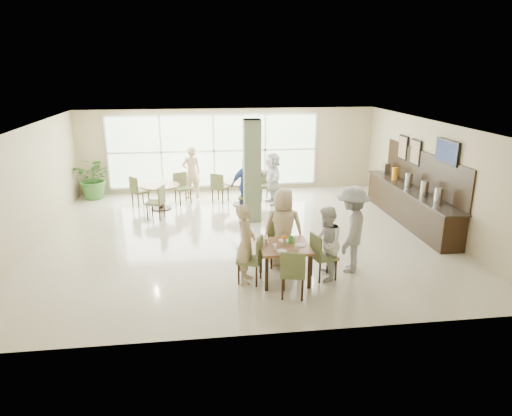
{
  "coord_description": "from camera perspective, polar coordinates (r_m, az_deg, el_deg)",
  "views": [
    {
      "loc": [
        -1.05,
        -10.83,
        4.11
      ],
      "look_at": [
        0.2,
        -1.2,
        1.1
      ],
      "focal_mm": 32.0,
      "sensor_mm": 36.0,
      "label": 1
    }
  ],
  "objects": [
    {
      "name": "ground",
      "position": [
        11.64,
        -1.74,
        -3.48
      ],
      "size": [
        10.0,
        10.0,
        0.0
      ],
      "primitive_type": "plane",
      "color": "beige",
      "rests_on": "ground"
    },
    {
      "name": "wall_tv",
      "position": [
        12.02,
        22.77,
        6.49
      ],
      "size": [
        0.06,
        1.0,
        0.58
      ],
      "color": "black",
      "rests_on": "ground"
    },
    {
      "name": "tabletop_clutter",
      "position": [
        9.0,
        3.68,
        -4.34
      ],
      "size": [
        0.79,
        0.75,
        0.21
      ],
      "color": "white",
      "rests_on": "main_table"
    },
    {
      "name": "adult_a",
      "position": [
        13.22,
        -1.26,
        2.88
      ],
      "size": [
        1.12,
        0.89,
        1.68
      ],
      "primitive_type": "imported",
      "rotation": [
        0.0,
        0.0,
        0.39
      ],
      "color": "#3A59AF",
      "rests_on": "ground"
    },
    {
      "name": "teen_standing",
      "position": [
        9.62,
        11.85,
        -2.6
      ],
      "size": [
        1.15,
        1.36,
        1.82
      ],
      "primitive_type": "imported",
      "rotation": [
        0.0,
        0.0,
        -2.06
      ],
      "color": "#9E9EA0",
      "rests_on": "ground"
    },
    {
      "name": "buffet_counter",
      "position": [
        13.2,
        18.75,
        0.65
      ],
      "size": [
        0.64,
        4.7,
        1.95
      ],
      "color": "black",
      "rests_on": "ground"
    },
    {
      "name": "main_table",
      "position": [
        9.07,
        3.56,
        -5.19
      ],
      "size": [
        0.99,
        0.99,
        0.75
      ],
      "color": "brown",
      "rests_on": "ground"
    },
    {
      "name": "potted_plant",
      "position": [
        15.64,
        -19.55,
        3.55
      ],
      "size": [
        1.54,
        1.54,
        1.36
      ],
      "primitive_type": "imported",
      "rotation": [
        0.0,
        0.0,
        -0.31
      ],
      "color": "#39712D",
      "rests_on": "ground"
    },
    {
      "name": "chairs_main_table",
      "position": [
        9.15,
        3.82,
        -6.24
      ],
      "size": [
        2.06,
        1.92,
        0.95
      ],
      "color": "#545D33",
      "rests_on": "ground"
    },
    {
      "name": "chairs_table_right",
      "position": [
        14.11,
        -1.51,
        2.29
      ],
      "size": [
        2.0,
        1.85,
        0.95
      ],
      "color": "#545D33",
      "rests_on": "ground"
    },
    {
      "name": "chairs_table_left",
      "position": [
        13.97,
        -11.95,
        1.75
      ],
      "size": [
        1.9,
        2.04,
        0.95
      ],
      "color": "#545D33",
      "rests_on": "ground"
    },
    {
      "name": "adult_b",
      "position": [
        14.2,
        2.06,
        3.75
      ],
      "size": [
        0.88,
        1.58,
        1.61
      ],
      "primitive_type": "imported",
      "rotation": [
        0.0,
        0.0,
        -1.41
      ],
      "color": "white",
      "rests_on": "ground"
    },
    {
      "name": "room_shell",
      "position": [
        11.15,
        -1.82,
        4.74
      ],
      "size": [
        10.0,
        10.0,
        10.0
      ],
      "color": "white",
      "rests_on": "ground"
    },
    {
      "name": "teen_far",
      "position": [
        9.69,
        3.44,
        -2.47
      ],
      "size": [
        0.91,
        0.61,
        1.71
      ],
      "primitive_type": "imported",
      "rotation": [
        0.0,
        0.0,
        2.95
      ],
      "color": "tan",
      "rests_on": "ground"
    },
    {
      "name": "round_table_left",
      "position": [
        13.96,
        -11.87,
        2.21
      ],
      "size": [
        1.15,
        1.15,
        0.75
      ],
      "color": "brown",
      "rests_on": "ground"
    },
    {
      "name": "framed_art_b",
      "position": [
        14.17,
        17.91,
        7.21
      ],
      "size": [
        0.05,
        0.55,
        0.7
      ],
      "color": "black",
      "rests_on": "ground"
    },
    {
      "name": "round_table_right",
      "position": [
        14.07,
        -1.72,
        2.7
      ],
      "size": [
        1.15,
        1.15,
        0.75
      ],
      "color": "brown",
      "rests_on": "ground"
    },
    {
      "name": "window_bank",
      "position": [
        15.54,
        -5.28,
        7.11
      ],
      "size": [
        7.0,
        0.04,
        7.0
      ],
      "color": "silver",
      "rests_on": "ground"
    },
    {
      "name": "adult_standing",
      "position": [
        14.91,
        -8.06,
        4.41
      ],
      "size": [
        0.71,
        0.57,
        1.69
      ],
      "primitive_type": "imported",
      "rotation": [
        0.0,
        0.0,
        3.44
      ],
      "color": "tan",
      "rests_on": "ground"
    },
    {
      "name": "teen_left",
      "position": [
        8.94,
        -1.28,
        -4.49
      ],
      "size": [
        0.51,
        0.66,
        1.61
      ],
      "primitive_type": "imported",
      "rotation": [
        0.0,
        0.0,
        1.33
      ],
      "color": "tan",
      "rests_on": "ground"
    },
    {
      "name": "framed_art_a",
      "position": [
        13.46,
        19.33,
        6.58
      ],
      "size": [
        0.05,
        0.55,
        0.7
      ],
      "color": "black",
      "rests_on": "ground"
    },
    {
      "name": "column",
      "position": [
        12.42,
        -0.51,
        4.61
      ],
      "size": [
        0.45,
        0.45,
        2.8
      ],
      "primitive_type": "cube",
      "color": "#697652",
      "rests_on": "ground"
    },
    {
      "name": "teen_right",
      "position": [
        9.18,
        8.75,
        -4.42
      ],
      "size": [
        0.71,
        0.84,
        1.51
      ],
      "primitive_type": "imported",
      "rotation": [
        0.0,
        0.0,
        -1.78
      ],
      "color": "white",
      "rests_on": "ground"
    }
  ]
}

